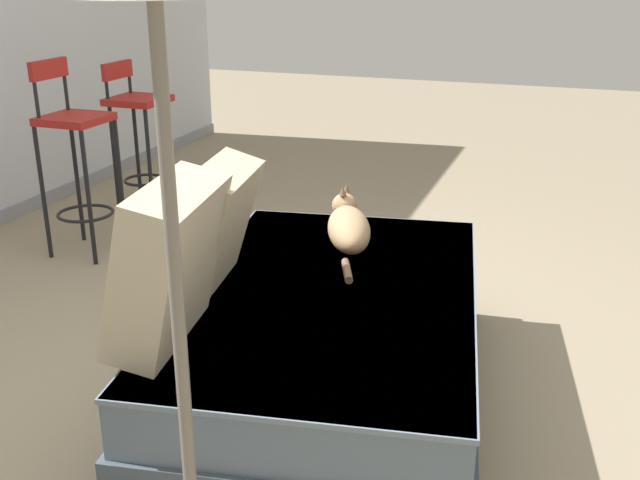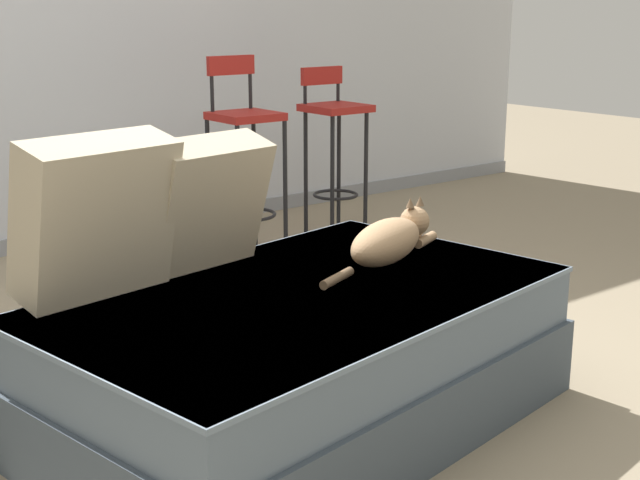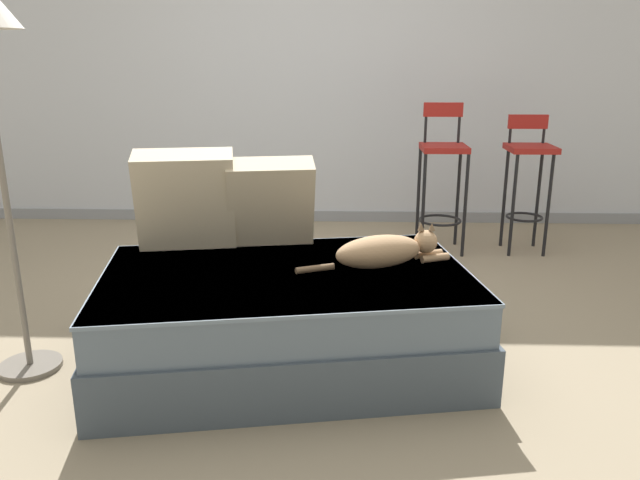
{
  "view_description": "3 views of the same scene",
  "coord_description": "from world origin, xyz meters",
  "views": [
    {
      "loc": [
        -2.29,
        -1.19,
        1.55
      ],
      "look_at": [
        0.15,
        -0.3,
        0.57
      ],
      "focal_mm": 42.0,
      "sensor_mm": 36.0,
      "label": 1
    },
    {
      "loc": [
        -1.59,
        -2.53,
        1.33
      ],
      "look_at": [
        0.15,
        -0.3,
        0.57
      ],
      "focal_mm": 50.0,
      "sensor_mm": 36.0,
      "label": 2
    },
    {
      "loc": [
        0.24,
        -3.05,
        1.4
      ],
      "look_at": [
        0.15,
        -0.3,
        0.57
      ],
      "focal_mm": 35.0,
      "sensor_mm": 36.0,
      "label": 3
    }
  ],
  "objects": [
    {
      "name": "ground_plane",
      "position": [
        0.0,
        0.0,
        0.0
      ],
      "size": [
        16.0,
        16.0,
        0.0
      ],
      "primitive_type": "plane",
      "color": "gray",
      "rests_on": "ground"
    },
    {
      "name": "wall_back_panel",
      "position": [
        0.0,
        2.25,
        1.3
      ],
      "size": [
        8.0,
        0.1,
        2.6
      ],
      "primitive_type": "cube",
      "color": "silver",
      "rests_on": "ground"
    },
    {
      "name": "wall_baseboard_trim",
      "position": [
        0.0,
        2.2,
        0.04
      ],
      "size": [
        8.0,
        0.02,
        0.09
      ],
      "primitive_type": "cube",
      "color": "gray",
      "rests_on": "ground"
    },
    {
      "name": "couch",
      "position": [
        0.0,
        -0.4,
        0.23
      ],
      "size": [
        1.82,
        1.3,
        0.45
      ],
      "color": "#44505B",
      "rests_on": "ground"
    },
    {
      "name": "throw_pillow_corner",
      "position": [
        -0.52,
        -0.07,
        0.71
      ],
      "size": [
        0.52,
        0.35,
        0.5
      ],
      "color": "beige",
      "rests_on": "couch"
    },
    {
      "name": "throw_pillow_middle",
      "position": [
        -0.11,
        0.0,
        0.68
      ],
      "size": [
        0.47,
        0.34,
        0.46
      ],
      "color": "beige",
      "rests_on": "couch"
    },
    {
      "name": "cat",
      "position": [
        0.45,
        -0.31,
        0.53
      ],
      "size": [
        0.72,
        0.34,
        0.19
      ],
      "color": "tan",
      "rests_on": "couch"
    },
    {
      "name": "bar_stool_near_window",
      "position": [
        0.97,
        1.41,
        0.6
      ],
      "size": [
        0.32,
        0.32,
        1.06
      ],
      "color": "black",
      "rests_on": "ground"
    },
    {
      "name": "bar_stool_by_doorway",
      "position": [
        1.58,
        1.41,
        0.62
      ],
      "size": [
        0.32,
        0.32,
        0.98
      ],
      "color": "black",
      "rests_on": "ground"
    }
  ]
}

